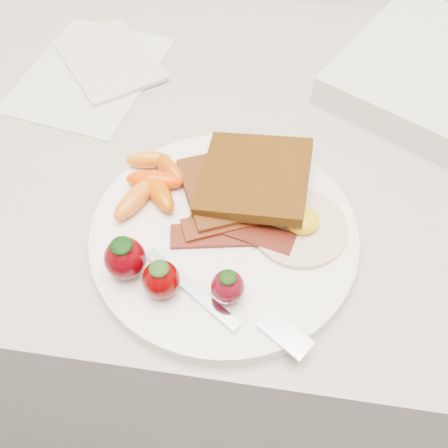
# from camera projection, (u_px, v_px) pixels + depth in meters

# --- Properties ---
(counter) EXTENTS (2.00, 0.60, 0.90)m
(counter) POSITION_uv_depth(u_px,v_px,m) (232.00, 301.00, 0.97)
(counter) COLOR gray
(counter) RESTS_ON ground
(plate) EXTENTS (0.27, 0.27, 0.02)m
(plate) POSITION_uv_depth(u_px,v_px,m) (224.00, 235.00, 0.51)
(plate) COLOR white
(plate) RESTS_ON counter
(toast_lower) EXTENTS (0.13, 0.13, 0.01)m
(toast_lower) POSITION_uv_depth(u_px,v_px,m) (232.00, 188.00, 0.52)
(toast_lower) COLOR #38230B
(toast_lower) RESTS_ON plate
(toast_upper) EXTENTS (0.12, 0.11, 0.03)m
(toast_upper) POSITION_uv_depth(u_px,v_px,m) (255.00, 177.00, 0.51)
(toast_upper) COLOR black
(toast_upper) RESTS_ON toast_lower
(fried_egg) EXTENTS (0.13, 0.13, 0.02)m
(fried_egg) POSITION_uv_depth(u_px,v_px,m) (300.00, 225.00, 0.50)
(fried_egg) COLOR white
(fried_egg) RESTS_ON plate
(bacon_strips) EXTENTS (0.13, 0.08, 0.01)m
(bacon_strips) POSITION_uv_depth(u_px,v_px,m) (234.00, 228.00, 0.50)
(bacon_strips) COLOR #4C0B04
(bacon_strips) RESTS_ON plate
(baby_carrots) EXTENTS (0.08, 0.10, 0.02)m
(baby_carrots) POSITION_uv_depth(u_px,v_px,m) (152.00, 182.00, 0.52)
(baby_carrots) COLOR #EA3B00
(baby_carrots) RESTS_ON plate
(strawberries) EXTENTS (0.13, 0.05, 0.05)m
(strawberries) POSITION_uv_depth(u_px,v_px,m) (160.00, 271.00, 0.45)
(strawberries) COLOR #4F0005
(strawberries) RESTS_ON plate
(fork) EXTENTS (0.17, 0.09, 0.00)m
(fork) POSITION_uv_depth(u_px,v_px,m) (233.00, 308.00, 0.45)
(fork) COLOR silver
(fork) RESTS_ON plate
(paper_sheet) EXTENTS (0.20, 0.24, 0.00)m
(paper_sheet) POSITION_uv_depth(u_px,v_px,m) (90.00, 73.00, 0.67)
(paper_sheet) COLOR silver
(paper_sheet) RESTS_ON counter
(notepad) EXTENTS (0.18, 0.19, 0.01)m
(notepad) POSITION_uv_depth(u_px,v_px,m) (109.00, 60.00, 0.68)
(notepad) COLOR beige
(notepad) RESTS_ON paper_sheet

